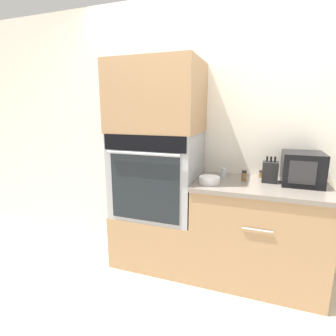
{
  "coord_description": "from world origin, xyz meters",
  "views": [
    {
      "loc": [
        0.51,
        -1.91,
        1.47
      ],
      "look_at": [
        -0.25,
        0.21,
        0.97
      ],
      "focal_mm": 28.0,
      "sensor_mm": 36.0,
      "label": 1
    }
  ],
  "objects_px": {
    "bowl": "(209,180)",
    "condiment_jar_far": "(223,173)",
    "knife_block": "(270,172)",
    "wall_oven": "(157,174)",
    "condiment_jar_near": "(261,174)",
    "microwave": "(302,168)",
    "condiment_jar_mid": "(244,176)"
  },
  "relations": [
    {
      "from": "knife_block",
      "to": "condiment_jar_far",
      "type": "height_order",
      "value": "knife_block"
    },
    {
      "from": "wall_oven",
      "to": "condiment_jar_near",
      "type": "distance_m",
      "value": 0.95
    },
    {
      "from": "microwave",
      "to": "knife_block",
      "type": "bearing_deg",
      "value": -174.95
    },
    {
      "from": "knife_block",
      "to": "condiment_jar_mid",
      "type": "relative_size",
      "value": 2.41
    },
    {
      "from": "knife_block",
      "to": "condiment_jar_near",
      "type": "height_order",
      "value": "knife_block"
    },
    {
      "from": "bowl",
      "to": "condiment_jar_far",
      "type": "bearing_deg",
      "value": 70.51
    },
    {
      "from": "wall_oven",
      "to": "microwave",
      "type": "bearing_deg",
      "value": 5.23
    },
    {
      "from": "microwave",
      "to": "condiment_jar_near",
      "type": "xyz_separation_m",
      "value": [
        -0.31,
        0.13,
        -0.1
      ]
    },
    {
      "from": "microwave",
      "to": "condiment_jar_mid",
      "type": "distance_m",
      "value": 0.46
    },
    {
      "from": "condiment_jar_near",
      "to": "condiment_jar_far",
      "type": "bearing_deg",
      "value": -157.79
    },
    {
      "from": "knife_block",
      "to": "condiment_jar_mid",
      "type": "bearing_deg",
      "value": -172.88
    },
    {
      "from": "wall_oven",
      "to": "condiment_jar_mid",
      "type": "distance_m",
      "value": 0.78
    },
    {
      "from": "bowl",
      "to": "condiment_jar_near",
      "type": "height_order",
      "value": "condiment_jar_near"
    },
    {
      "from": "bowl",
      "to": "condiment_jar_far",
      "type": "distance_m",
      "value": 0.24
    },
    {
      "from": "microwave",
      "to": "condiment_jar_far",
      "type": "height_order",
      "value": "microwave"
    },
    {
      "from": "condiment_jar_near",
      "to": "condiment_jar_mid",
      "type": "relative_size",
      "value": 0.68
    },
    {
      "from": "condiment_jar_mid",
      "to": "condiment_jar_near",
      "type": "bearing_deg",
      "value": 51.22
    },
    {
      "from": "wall_oven",
      "to": "microwave",
      "type": "distance_m",
      "value": 1.24
    },
    {
      "from": "knife_block",
      "to": "bowl",
      "type": "height_order",
      "value": "knife_block"
    },
    {
      "from": "bowl",
      "to": "microwave",
      "type": "bearing_deg",
      "value": 18.11
    },
    {
      "from": "wall_oven",
      "to": "condiment_jar_near",
      "type": "height_order",
      "value": "wall_oven"
    },
    {
      "from": "microwave",
      "to": "condiment_jar_mid",
      "type": "height_order",
      "value": "microwave"
    },
    {
      "from": "microwave",
      "to": "condiment_jar_far",
      "type": "relative_size",
      "value": 3.84
    },
    {
      "from": "condiment_jar_far",
      "to": "knife_block",
      "type": "bearing_deg",
      "value": -2.61
    },
    {
      "from": "wall_oven",
      "to": "condiment_jar_mid",
      "type": "relative_size",
      "value": 8.5
    },
    {
      "from": "wall_oven",
      "to": "condiment_jar_far",
      "type": "relative_size",
      "value": 8.89
    },
    {
      "from": "knife_block",
      "to": "bowl",
      "type": "distance_m",
      "value": 0.52
    },
    {
      "from": "bowl",
      "to": "condiment_jar_near",
      "type": "xyz_separation_m",
      "value": [
        0.4,
        0.36,
        0.0
      ]
    },
    {
      "from": "wall_oven",
      "to": "microwave",
      "type": "xyz_separation_m",
      "value": [
        1.23,
        0.11,
        0.12
      ]
    },
    {
      "from": "condiment_jar_near",
      "to": "microwave",
      "type": "bearing_deg",
      "value": -22.75
    },
    {
      "from": "microwave",
      "to": "condiment_jar_mid",
      "type": "relative_size",
      "value": 3.67
    },
    {
      "from": "knife_block",
      "to": "wall_oven",
      "type": "bearing_deg",
      "value": -174.73
    }
  ]
}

